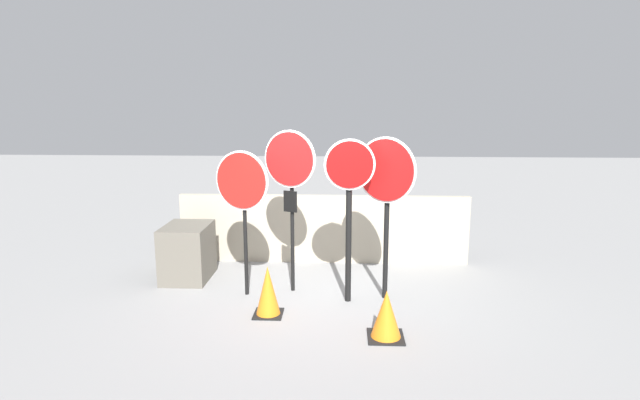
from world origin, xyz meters
TOP-DOWN VIEW (x-y plane):
  - ground_plane at (0.00, 0.00)m, footprint 40.00×40.00m
  - fence_back at (0.00, 1.54)m, footprint 5.16×0.12m
  - stop_sign_0 at (-1.10, -0.13)m, footprint 0.82×0.33m
  - stop_sign_1 at (-0.43, 0.06)m, footprint 0.78×0.37m
  - stop_sign_2 at (0.44, -0.31)m, footprint 0.71×0.16m
  - stop_sign_3 at (0.95, -0.16)m, footprint 0.80×0.53m
  - traffic_cone_0 at (0.89, -1.41)m, footprint 0.44×0.44m
  - traffic_cone_1 at (-0.65, -0.81)m, footprint 0.39×0.39m
  - storage_crate at (-2.17, 0.56)m, footprint 0.71×0.93m

SIDE VIEW (x-z plane):
  - ground_plane at x=0.00m, z-range 0.00..0.00m
  - traffic_cone_0 at x=0.89m, z-range 0.00..0.60m
  - traffic_cone_1 at x=-0.65m, z-range 0.00..0.68m
  - storage_crate at x=-2.17m, z-range 0.00..0.90m
  - fence_back at x=0.00m, z-range 0.00..1.23m
  - stop_sign_0 at x=-1.10m, z-range 0.53..2.71m
  - stop_sign_2 at x=0.44m, z-range 0.46..2.81m
  - stop_sign_3 at x=0.95m, z-range 0.53..2.91m
  - stop_sign_1 at x=-0.43m, z-range 0.62..3.08m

